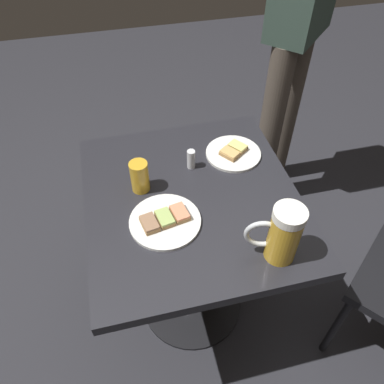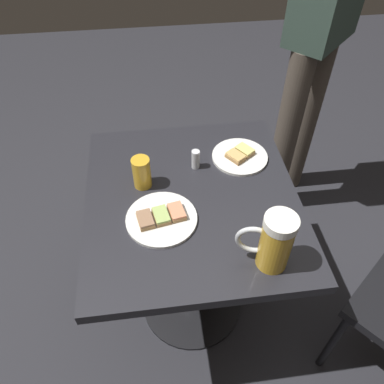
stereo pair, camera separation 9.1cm
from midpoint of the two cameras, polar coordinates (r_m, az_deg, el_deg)
The scene contains 8 objects.
ground_plane at distance 1.79m, azimuth 1.50°, elevation -16.30°, with size 6.00×6.00×0.00m, color #28282D.
cafe_table at distance 1.33m, azimuth 1.95°, elevation -5.50°, with size 0.68×0.74×0.71m.
plate_near at distance 1.14m, azimuth -2.36°, elevation -4.03°, with size 0.22×0.22×0.03m.
plate_far at distance 1.35m, azimuth 9.14°, elevation 5.32°, with size 0.20×0.20×0.03m.
beer_mug at distance 1.01m, azimuth 14.78°, elevation -7.39°, with size 0.15×0.09×0.18m.
beer_glass_small at distance 1.21m, azimuth -5.48°, elevation 2.84°, with size 0.06×0.06×0.11m, color gold.
salt_shaker at distance 1.28m, azimuth 2.57°, elevation 4.88°, with size 0.03×0.03×0.07m, color silver.
patron_standing at distance 1.74m, azimuth 20.55°, elevation 22.51°, with size 0.36×0.35×1.65m.
Camera 2 is at (0.10, 0.82, 1.59)m, focal length 35.37 mm.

